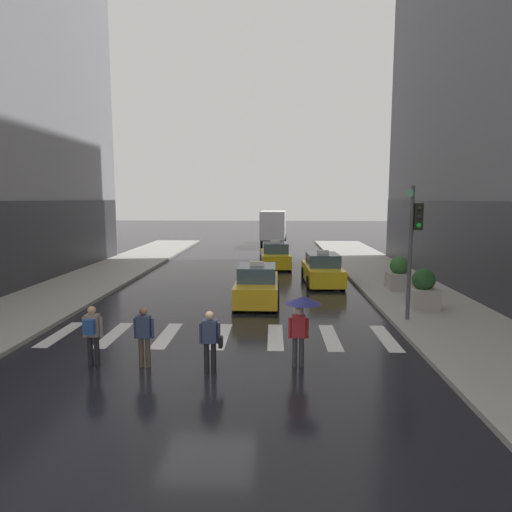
# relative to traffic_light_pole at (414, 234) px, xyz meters

# --- Properties ---
(ground_plane) EXTENTS (160.00, 160.00, 0.00)m
(ground_plane) POSITION_rel_traffic_light_pole_xyz_m (-6.70, -4.77, -3.26)
(ground_plane) COLOR black
(crosswalk_markings) EXTENTS (11.30, 2.80, 0.01)m
(crosswalk_markings) POSITION_rel_traffic_light_pole_xyz_m (-6.70, -1.77, -3.25)
(crosswalk_markings) COLOR silver
(crosswalk_markings) RESTS_ON ground
(traffic_light_pole) EXTENTS (0.44, 0.84, 4.80)m
(traffic_light_pole) POSITION_rel_traffic_light_pole_xyz_m (0.00, 0.00, 0.00)
(traffic_light_pole) COLOR #47474C
(traffic_light_pole) RESTS_ON curb_right
(taxi_lead) EXTENTS (1.95, 4.55, 1.80)m
(taxi_lead) POSITION_rel_traffic_light_pole_xyz_m (-5.69, 3.24, -2.53)
(taxi_lead) COLOR gold
(taxi_lead) RESTS_ON ground
(taxi_second) EXTENTS (2.04, 4.59, 1.80)m
(taxi_second) POSITION_rel_traffic_light_pole_xyz_m (-2.36, 7.57, -2.53)
(taxi_second) COLOR yellow
(taxi_second) RESTS_ON ground
(taxi_third) EXTENTS (2.10, 4.62, 1.80)m
(taxi_third) POSITION_rel_traffic_light_pole_xyz_m (-4.85, 13.32, -2.53)
(taxi_third) COLOR yellow
(taxi_third) RESTS_ON ground
(box_truck) EXTENTS (2.54, 7.62, 3.35)m
(box_truck) POSITION_rel_traffic_light_pole_xyz_m (-4.95, 26.35, -1.41)
(box_truck) COLOR #2D2D2D
(box_truck) RESTS_ON ground
(pedestrian_with_umbrella) EXTENTS (0.96, 0.96, 1.94)m
(pedestrian_with_umbrella) POSITION_rel_traffic_light_pole_xyz_m (-4.22, -4.37, -1.74)
(pedestrian_with_umbrella) COLOR #333338
(pedestrian_with_umbrella) RESTS_ON ground
(pedestrian_with_backpack) EXTENTS (0.55, 0.43, 1.65)m
(pedestrian_with_backpack) POSITION_rel_traffic_light_pole_xyz_m (-9.85, -4.53, -2.29)
(pedestrian_with_backpack) COLOR black
(pedestrian_with_backpack) RESTS_ON ground
(pedestrian_with_handbag) EXTENTS (0.60, 0.24, 1.65)m
(pedestrian_with_handbag) POSITION_rel_traffic_light_pole_xyz_m (-6.59, -4.91, -2.32)
(pedestrian_with_handbag) COLOR black
(pedestrian_with_handbag) RESTS_ON ground
(pedestrian_plain_coat) EXTENTS (0.55, 0.24, 1.65)m
(pedestrian_plain_coat) POSITION_rel_traffic_light_pole_xyz_m (-8.43, -4.54, -2.32)
(pedestrian_plain_coat) COLOR #473D33
(pedestrian_plain_coat) RESTS_ON ground
(planter_near_corner) EXTENTS (1.10, 1.10, 1.60)m
(planter_near_corner) POSITION_rel_traffic_light_pole_xyz_m (1.02, 1.76, -2.38)
(planter_near_corner) COLOR #A8A399
(planter_near_corner) RESTS_ON curb_right
(planter_mid_block) EXTENTS (1.10, 1.10, 1.60)m
(planter_mid_block) POSITION_rel_traffic_light_pole_xyz_m (1.10, 5.53, -2.38)
(planter_mid_block) COLOR #A8A399
(planter_mid_block) RESTS_ON curb_right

